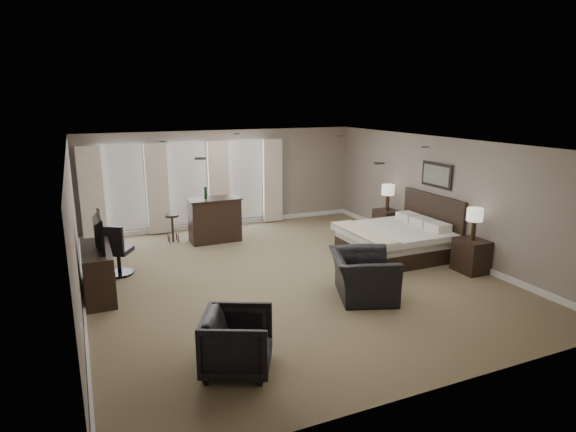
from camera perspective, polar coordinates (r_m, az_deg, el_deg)
name	(u,v)px	position (r m, az deg, el deg)	size (l,w,h in m)	color
room	(287,211)	(9.23, -0.13, 0.55)	(7.60, 8.60, 2.64)	#716348
window_bay	(188,186)	(12.80, -11.73, 3.54)	(5.25, 0.20, 2.30)	silver
bed	(392,228)	(10.77, 12.24, -1.36)	(2.07, 1.98, 1.32)	silver
nightstand_near	(471,256)	(10.36, 20.87, -4.43)	(0.50, 0.61, 0.67)	black
nightstand_far	(386,223)	(12.49, 11.59, -0.80)	(0.50, 0.61, 0.66)	black
lamp_near	(474,224)	(10.19, 21.18, -0.91)	(0.31, 0.31, 0.65)	beige
lamp_far	(388,197)	(12.34, 11.74, 2.16)	(0.32, 0.32, 0.66)	beige
wall_art	(436,175)	(11.23, 17.17, 4.65)	(0.04, 0.96, 0.56)	slate
dresser	(98,272)	(9.14, -21.61, -6.23)	(0.48, 1.50, 0.87)	black
tv	(95,245)	(8.99, -21.89, -3.20)	(1.05, 0.60, 0.14)	black
armchair_near	(363,268)	(8.53, 8.89, -6.13)	(1.21, 0.79, 1.06)	black
armchair_far	(237,339)	(6.33, -6.02, -14.32)	(0.85, 0.80, 0.87)	black
bar_counter	(215,220)	(11.83, -8.69, -0.43)	(1.24, 0.65, 1.08)	black
bar_stool_left	(173,228)	(12.00, -13.52, -1.43)	(0.33, 0.33, 0.69)	black
bar_stool_right	(221,219)	(12.63, -7.90, -0.31)	(0.35, 0.35, 0.74)	black
desk_chair	(118,249)	(10.05, -19.51, -3.73)	(0.53, 0.53, 1.05)	black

